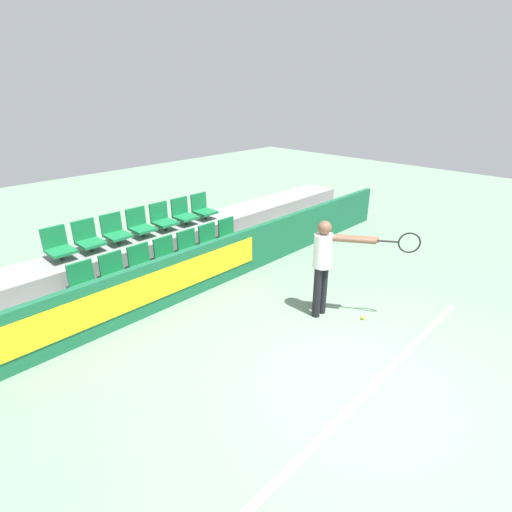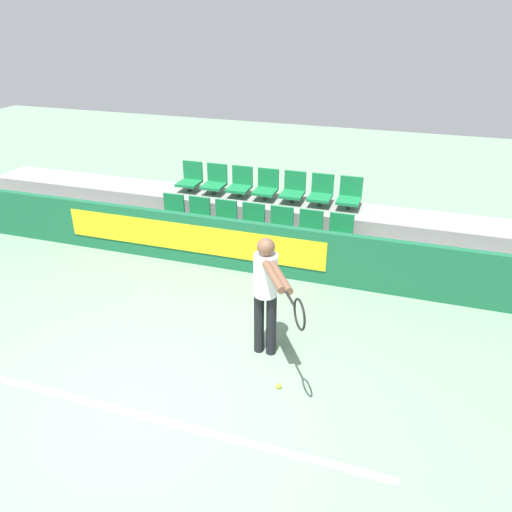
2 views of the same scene
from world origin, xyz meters
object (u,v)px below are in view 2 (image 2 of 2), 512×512
stadium_chair_0 (171,212)px  tennis_player (267,288)px  stadium_chair_2 (224,219)px  stadium_chair_11 (293,189)px  stadium_chair_12 (321,192)px  tennis_ball (279,386)px  stadium_chair_7 (191,179)px  stadium_chair_13 (350,195)px  stadium_chair_1 (197,216)px  stadium_chair_9 (240,184)px  stadium_chair_5 (309,230)px  stadium_chair_8 (215,181)px  stadium_chair_6 (340,234)px  stadium_chair_10 (266,187)px  stadium_chair_4 (280,226)px  stadium_chair_3 (251,222)px

stadium_chair_0 → tennis_player: size_ratio=0.34×
stadium_chair_2 → stadium_chair_11: size_ratio=1.00×
stadium_chair_12 → tennis_ball: 4.30m
stadium_chair_11 → stadium_chair_2: bearing=-139.6°
stadium_chair_7 → stadium_chair_13: bearing=0.0°
stadium_chair_0 → stadium_chair_1: (0.52, 0.00, 0.00)m
tennis_player → tennis_ball: (0.32, -0.55, -0.97)m
stadium_chair_2 → tennis_player: size_ratio=0.34×
stadium_chair_9 → stadium_chair_11: bearing=0.0°
stadium_chair_5 → stadium_chair_8: stadium_chair_8 is taller
stadium_chair_12 → stadium_chair_6: bearing=-59.6°
stadium_chair_7 → tennis_ball: (3.01, -4.18, -0.96)m
stadium_chair_1 → stadium_chair_11: 1.84m
stadium_chair_0 → stadium_chair_13: (3.13, 0.89, 0.38)m
stadium_chair_5 → stadium_chair_11: bearing=120.4°
stadium_chair_5 → tennis_ball: (0.40, -3.29, -0.58)m
stadium_chair_2 → stadium_chair_6: bearing=0.0°
stadium_chair_7 → stadium_chair_8: 0.52m
stadium_chair_2 → stadium_chair_7: (-1.04, 0.89, 0.38)m
stadium_chair_2 → stadium_chair_13: (2.09, 0.89, 0.38)m
stadium_chair_7 → stadium_chair_1: bearing=-59.6°
stadium_chair_8 → stadium_chair_13: size_ratio=1.00×
stadium_chair_9 → tennis_ball: bearing=-64.8°
stadium_chair_0 → stadium_chair_2: (1.04, 0.00, 0.00)m
stadium_chair_7 → tennis_ball: bearing=-54.2°
stadium_chair_13 → tennis_ball: bearing=-91.7°
stadium_chair_11 → stadium_chair_13: bearing=0.0°
stadium_chair_1 → tennis_ball: (2.49, -3.29, -0.58)m
stadium_chair_5 → stadium_chair_11: (-0.52, 0.89, 0.38)m
stadium_chair_10 → stadium_chair_11: size_ratio=1.00×
tennis_player → tennis_ball: bearing=-92.2°
stadium_chair_2 → tennis_ball: (1.97, -3.29, -0.58)m
stadium_chair_7 → stadium_chair_8: size_ratio=1.00×
stadium_chair_11 → stadium_chair_9: bearing=180.0°
stadium_chair_6 → stadium_chair_13: 0.96m
stadium_chair_13 → stadium_chair_4: bearing=-139.6°
stadium_chair_5 → stadium_chair_13: size_ratio=1.00×
stadium_chair_1 → stadium_chair_5: (2.09, 0.00, 0.00)m
stadium_chair_9 → stadium_chair_12: bearing=0.0°
stadium_chair_7 → stadium_chair_11: size_ratio=1.00×
stadium_chair_11 → stadium_chair_0: bearing=-156.9°
stadium_chair_3 → stadium_chair_10: stadium_chair_10 is taller
stadium_chair_1 → stadium_chair_7: (-0.52, 0.89, 0.38)m
stadium_chair_10 → stadium_chair_12: 1.04m
stadium_chair_6 → stadium_chair_11: 1.42m
stadium_chair_4 → tennis_ball: size_ratio=8.32×
stadium_chair_1 → stadium_chair_13: 2.78m
stadium_chair_1 → stadium_chair_6: bearing=0.0°
stadium_chair_10 → stadium_chair_11: same height
stadium_chair_6 → tennis_player: 2.80m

